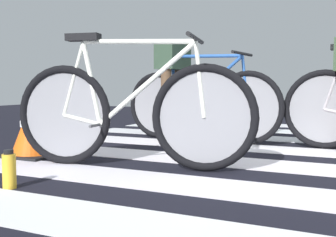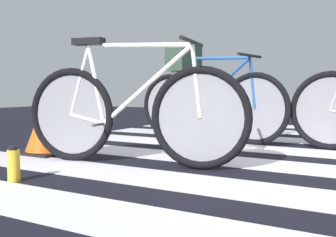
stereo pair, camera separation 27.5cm
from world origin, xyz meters
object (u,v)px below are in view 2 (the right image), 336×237
Objects in this scene: bicycle_1_of_3 at (132,112)px; water_bottle at (14,165)px; traffic_cone at (46,127)px; bicycle_3_of_3 at (209,105)px; cyclist_3_of_3 at (184,79)px.

water_bottle is (-0.32, -0.79, -0.28)m from bicycle_1_of_3.
bicycle_1_of_3 is at bearing -4.40° from traffic_cone.
bicycle_3_of_3 reaches higher than water_bottle.
cyclist_3_of_3 is 2.12× the size of traffic_cone.
bicycle_1_of_3 is at bearing 67.99° from water_bottle.
bicycle_1_of_3 is 1.68× the size of cyclist_3_of_3.
traffic_cone is at bearing 126.15° from water_bottle.
cyclist_3_of_3 reaches higher than bicycle_1_of_3.
cyclist_3_of_3 is at bearing 92.36° from bicycle_1_of_3.
water_bottle is at bearing -122.83° from bicycle_1_of_3.
bicycle_3_of_3 is at bearing 57.54° from traffic_cone.
bicycle_3_of_3 reaches higher than traffic_cone.
bicycle_1_of_3 is at bearing -71.21° from cyclist_3_of_3.
bicycle_3_of_3 is (-0.05, 1.49, 0.00)m from bicycle_1_of_3.
bicycle_3_of_3 is at bearing 83.20° from water_bottle.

